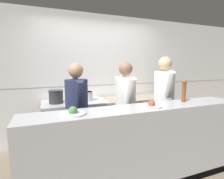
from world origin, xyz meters
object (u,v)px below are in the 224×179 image
at_px(plated_dish_appetiser, 152,105).
at_px(pepper_mill, 184,90).
at_px(mixing_bowl_steel, 120,96).
at_px(chefs_knife, 130,99).
at_px(plated_dish_main, 73,113).
at_px(chef_head_cook, 77,112).
at_px(oven_range, 75,125).
at_px(sauce_pot, 86,96).
at_px(chef_sous, 125,107).
at_px(stock_pot, 56,96).
at_px(chef_line, 164,100).

xyz_separation_m(plated_dish_appetiser, pepper_mill, (0.60, 0.09, 0.14)).
distance_m(mixing_bowl_steel, plated_dish_appetiser, 1.36).
xyz_separation_m(mixing_bowl_steel, chefs_knife, (0.16, -0.13, -0.04)).
distance_m(plated_dish_main, chef_head_cook, 0.70).
xyz_separation_m(oven_range, plated_dish_appetiser, (0.74, -1.34, 0.61)).
relative_size(chefs_knife, pepper_mill, 1.25).
xyz_separation_m(oven_range, sauce_pot, (0.23, 0.03, 0.54)).
bearing_deg(chef_sous, plated_dish_main, -139.65).
height_order(mixing_bowl_steel, chef_sous, chef_sous).
xyz_separation_m(stock_pot, plated_dish_main, (0.09, -1.30, 0.04)).
bearing_deg(sauce_pot, chef_head_cook, -113.73).
xyz_separation_m(chefs_knife, chef_sous, (-0.39, -0.58, -0.01)).
xyz_separation_m(plated_dish_main, chef_line, (1.67, 0.64, -0.12)).
bearing_deg(stock_pot, oven_range, 4.65).
xyz_separation_m(stock_pot, chef_line, (1.76, -0.66, -0.08)).
bearing_deg(chefs_knife, chef_line, -56.74).
bearing_deg(oven_range, plated_dish_appetiser, -60.99).
distance_m(mixing_bowl_steel, chef_head_cook, 1.20).
xyz_separation_m(sauce_pot, pepper_mill, (1.11, -1.28, 0.21)).
distance_m(chefs_knife, plated_dish_main, 1.78).
bearing_deg(stock_pot, pepper_mill, -36.35).
xyz_separation_m(stock_pot, mixing_bowl_steel, (1.24, 0.03, -0.08)).
relative_size(chefs_knife, plated_dish_appetiser, 1.54).
bearing_deg(pepper_mill, sauce_pot, 131.13).
height_order(oven_range, chef_line, chef_line).
xyz_separation_m(plated_dish_main, chef_head_cook, (0.16, 0.66, -0.18)).
relative_size(sauce_pot, chef_head_cook, 0.15).
bearing_deg(pepper_mill, chef_sous, 140.29).
distance_m(chefs_knife, chef_line, 0.67).
relative_size(oven_range, mixing_bowl_steel, 5.02).
relative_size(chefs_knife, chef_head_cook, 0.25).
height_order(chefs_knife, chef_head_cook, chef_head_cook).
xyz_separation_m(chef_head_cook, chef_line, (1.52, -0.02, 0.06)).
height_order(sauce_pot, mixing_bowl_steel, sauce_pot).
bearing_deg(chefs_knife, pepper_mill, -76.66).
height_order(oven_range, chefs_knife, chefs_knife).
relative_size(stock_pot, chef_head_cook, 0.16).
bearing_deg(oven_range, chef_line, -25.38).
bearing_deg(plated_dish_main, oven_range, 80.03).
height_order(sauce_pot, chefs_knife, sauce_pot).
relative_size(sauce_pot, chefs_knife, 0.63).
bearing_deg(stock_pot, chef_sous, -33.98).
distance_m(oven_range, plated_dish_appetiser, 1.65).
bearing_deg(chef_line, sauce_pot, 168.26).
distance_m(oven_range, chef_sous, 1.08).
distance_m(sauce_pot, chef_sous, 0.87).
bearing_deg(plated_dish_main, chef_sous, 34.19).
height_order(mixing_bowl_steel, chefs_knife, mixing_bowl_steel).
bearing_deg(sauce_pot, plated_dish_main, -108.79).
relative_size(oven_range, sauce_pot, 4.64).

